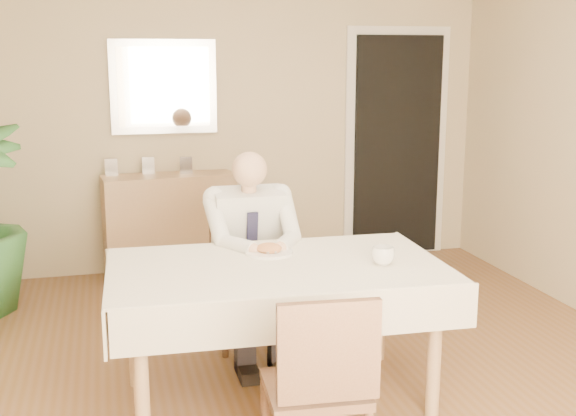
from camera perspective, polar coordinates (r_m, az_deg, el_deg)
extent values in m
plane|color=brown|center=(4.10, 1.25, -14.12)|extent=(5.00, 5.00, 0.00)
cube|color=tan|center=(6.14, -5.03, 7.25)|extent=(4.50, 0.02, 2.60)
cube|color=white|center=(6.59, 8.51, 4.85)|extent=(0.96, 0.03, 2.10)
cube|color=black|center=(6.56, 8.62, 4.82)|extent=(0.80, 0.05, 1.95)
cube|color=silver|center=(6.04, -9.80, 9.42)|extent=(0.86, 0.03, 0.76)
cube|color=white|center=(6.02, -9.79, 9.41)|extent=(0.74, 0.02, 0.64)
cube|color=#A4835B|center=(3.72, -0.88, -4.96)|extent=(1.63, 0.96, 0.04)
cube|color=beige|center=(3.71, -0.89, -4.57)|extent=(1.73, 1.06, 0.01)
cube|color=beige|center=(3.28, 1.19, -8.76)|extent=(1.70, 0.07, 0.22)
cube|color=beige|center=(4.21, -2.48, -4.07)|extent=(1.70, 0.07, 0.22)
cube|color=beige|center=(3.65, -14.08, -6.98)|extent=(0.05, 1.00, 0.22)
cube|color=beige|center=(4.01, 11.05, -5.08)|extent=(0.05, 1.00, 0.22)
cylinder|color=#A4835B|center=(3.41, -11.51, -13.46)|extent=(0.07, 0.07, 0.70)
cylinder|color=#A4835B|center=(3.75, 11.49, -11.09)|extent=(0.07, 0.07, 0.70)
cylinder|color=#A4835B|center=(4.09, -12.08, -9.07)|extent=(0.07, 0.07, 0.70)
cylinder|color=#A4835B|center=(4.38, 7.26, -7.50)|extent=(0.07, 0.07, 0.70)
cube|color=#432E1E|center=(4.55, -3.24, -5.72)|extent=(0.42, 0.42, 0.04)
cube|color=#432E1E|center=(4.66, -3.72, -2.18)|extent=(0.41, 0.05, 0.41)
cylinder|color=#432E1E|center=(4.43, -5.02, -9.26)|extent=(0.04, 0.04, 0.40)
cylinder|color=#432E1E|center=(4.50, -0.54, -8.89)|extent=(0.04, 0.04, 0.40)
cylinder|color=#432E1E|center=(4.76, -5.72, -7.76)|extent=(0.04, 0.04, 0.40)
cylinder|color=#432E1E|center=(4.82, -1.55, -7.45)|extent=(0.04, 0.04, 0.40)
cube|color=#432E1E|center=(3.14, 2.13, -14.10)|extent=(0.44, 0.44, 0.04)
cube|color=#432E1E|center=(2.87, 3.24, -11.27)|extent=(0.41, 0.07, 0.41)
cylinder|color=#432E1E|center=(3.44, 4.17, -15.81)|extent=(0.04, 0.04, 0.40)
cube|color=white|center=(4.42, -3.19, -1.80)|extent=(0.42, 0.31, 0.55)
cube|color=black|center=(4.31, -2.86, -2.57)|extent=(0.07, 0.08, 0.36)
cylinder|color=tan|center=(4.32, -3.12, 1.73)|extent=(0.09, 0.09, 0.08)
sphere|color=tan|center=(4.28, -3.07, 3.06)|extent=(0.21, 0.21, 0.21)
cube|color=black|center=(4.28, -3.95, -5.55)|extent=(0.13, 0.42, 0.13)
cube|color=black|center=(4.32, -1.33, -5.37)|extent=(0.13, 0.42, 0.13)
cube|color=black|center=(4.21, -3.43, -10.04)|extent=(0.11, 0.12, 0.45)
cube|color=black|center=(4.25, -0.75, -9.80)|extent=(0.11, 0.12, 0.45)
cube|color=black|center=(4.23, -3.24, -12.72)|extent=(0.11, 0.26, 0.07)
cube|color=black|center=(4.27, -0.55, -12.46)|extent=(0.11, 0.26, 0.07)
cylinder|color=white|center=(3.90, -1.51, -3.51)|extent=(0.26, 0.26, 0.02)
ellipsoid|color=#925932|center=(3.89, -1.51, -3.20)|extent=(0.14, 0.14, 0.06)
cylinder|color=silver|center=(3.85, -0.73, -3.46)|extent=(0.01, 0.13, 0.01)
cylinder|color=silver|center=(3.83, -1.89, -3.54)|extent=(0.01, 0.13, 0.01)
imported|color=white|center=(3.72, 7.51, -3.75)|extent=(0.14, 0.14, 0.09)
cube|color=#A4835B|center=(6.04, -9.30, -1.36)|extent=(1.09, 0.46, 0.85)
cube|color=silver|center=(5.98, -13.79, 3.14)|extent=(0.10, 0.02, 0.14)
cube|color=silver|center=(6.02, -10.98, 3.32)|extent=(0.10, 0.02, 0.14)
cube|color=silver|center=(5.98, -8.06, 3.36)|extent=(0.10, 0.02, 0.14)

